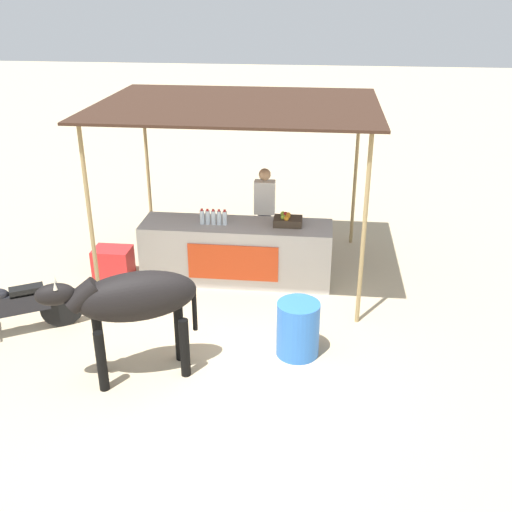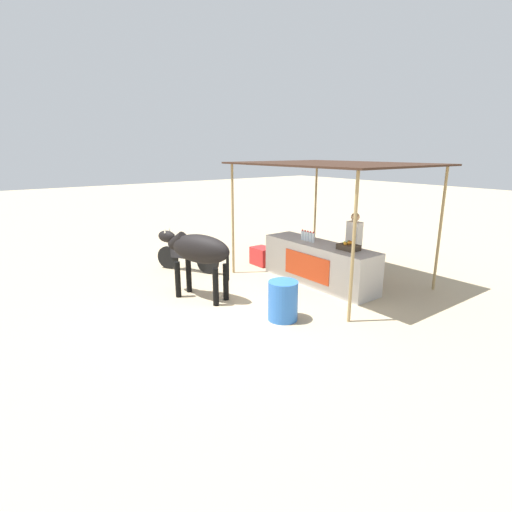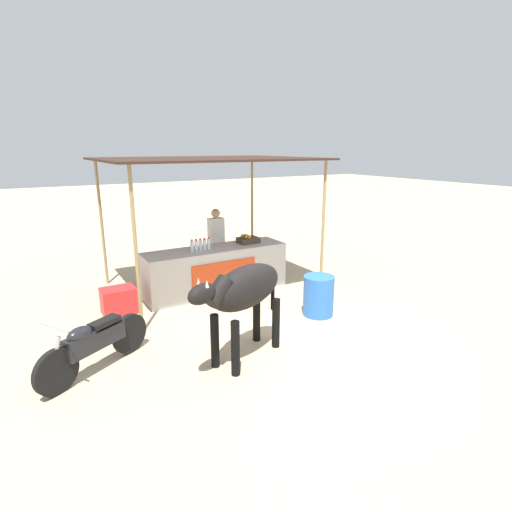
{
  "view_description": "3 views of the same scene",
  "coord_description": "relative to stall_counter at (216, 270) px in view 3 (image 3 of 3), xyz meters",
  "views": [
    {
      "loc": [
        1.29,
        -6.43,
        4.41
      ],
      "look_at": [
        0.42,
        1.25,
        0.86
      ],
      "focal_mm": 42.0,
      "sensor_mm": 36.0,
      "label": 1
    },
    {
      "loc": [
        6.27,
        -4.38,
        3.05
      ],
      "look_at": [
        -0.37,
        0.64,
        0.83
      ],
      "focal_mm": 28.0,
      "sensor_mm": 36.0,
      "label": 2
    },
    {
      "loc": [
        -3.36,
        -5.11,
        2.97
      ],
      "look_at": [
        0.15,
        0.81,
        1.09
      ],
      "focal_mm": 28.0,
      "sensor_mm": 36.0,
      "label": 3
    }
  ],
  "objects": [
    {
      "name": "ground_plane",
      "position": [
        0.0,
        -2.2,
        -0.48
      ],
      "size": [
        60.0,
        60.0,
        0.0
      ],
      "primitive_type": "plane",
      "color": "tan"
    },
    {
      "name": "stall_counter",
      "position": [
        0.0,
        0.0,
        0.0
      ],
      "size": [
        3.0,
        0.82,
        0.96
      ],
      "color": "#B2ADA8",
      "rests_on": "ground"
    },
    {
      "name": "stall_awning",
      "position": [
        0.0,
        0.3,
        2.17
      ],
      "size": [
        4.2,
        3.2,
        2.77
      ],
      "color": "#382319",
      "rests_on": "ground"
    },
    {
      "name": "water_bottle_row",
      "position": [
        -0.35,
        -0.05,
        0.59
      ],
      "size": [
        0.43,
        0.07,
        0.25
      ],
      "color": "silver",
      "rests_on": "stall_counter"
    },
    {
      "name": "fruit_crate",
      "position": [
        0.8,
        0.06,
        0.55
      ],
      "size": [
        0.44,
        0.32,
        0.18
      ],
      "color": "#3F3326",
      "rests_on": "stall_counter"
    },
    {
      "name": "vendor_behind_counter",
      "position": [
        0.37,
        0.75,
        0.37
      ],
      "size": [
        0.34,
        0.22,
        1.65
      ],
      "color": "#383842",
      "rests_on": "ground"
    },
    {
      "name": "cooler_box",
      "position": [
        -2.03,
        -0.1,
        -0.24
      ],
      "size": [
        0.6,
        0.44,
        0.48
      ],
      "primitive_type": "cube",
      "color": "red",
      "rests_on": "ground"
    },
    {
      "name": "water_barrel",
      "position": [
        1.08,
        -2.04,
        -0.11
      ],
      "size": [
        0.55,
        0.55,
        0.74
      ],
      "primitive_type": "cylinder",
      "color": "blue",
      "rests_on": "ground"
    },
    {
      "name": "cow",
      "position": [
        -0.84,
        -2.71,
        0.55
      ],
      "size": [
        1.81,
        1.06,
        1.44
      ],
      "color": "black",
      "rests_on": "ground"
    },
    {
      "name": "motorcycle_parked",
      "position": [
        -2.75,
        -2.01,
        -0.05
      ],
      "size": [
        1.6,
        1.01,
        0.9
      ],
      "color": "black",
      "rests_on": "ground"
    }
  ]
}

